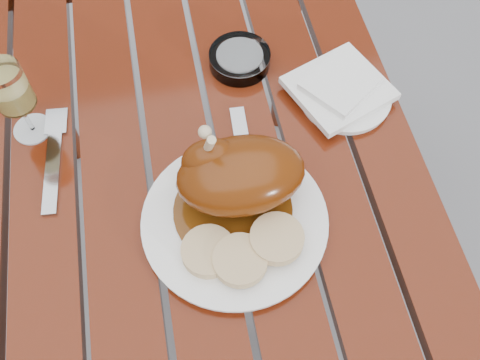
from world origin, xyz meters
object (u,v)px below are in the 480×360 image
object	(u,v)px
dinner_plate	(235,221)
side_plate	(345,96)
ashtray	(240,59)
wine_glass	(17,102)
table	(196,235)

from	to	relation	value
dinner_plate	side_plate	world-z (taller)	dinner_plate
dinner_plate	side_plate	xyz separation A→B (m)	(0.24, 0.21, -0.00)
side_plate	ashtray	bearing A→B (deg)	145.51
wine_glass	side_plate	xyz separation A→B (m)	(0.55, -0.04, -0.07)
table	ashtray	bearing A→B (deg)	49.90
side_plate	ashtray	size ratio (longest dim) A/B	1.45
ashtray	side_plate	bearing A→B (deg)	-34.49
table	wine_glass	world-z (taller)	wine_glass
table	side_plate	size ratio (longest dim) A/B	7.23
dinner_plate	ashtray	bearing A→B (deg)	77.70
table	dinner_plate	xyz separation A→B (m)	(0.06, -0.16, 0.38)
table	dinner_plate	distance (m)	0.42
table	ashtray	distance (m)	0.44
dinner_plate	ashtray	xyz separation A→B (m)	(0.07, 0.32, 0.00)
side_plate	ashtray	xyz separation A→B (m)	(-0.17, 0.12, 0.01)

